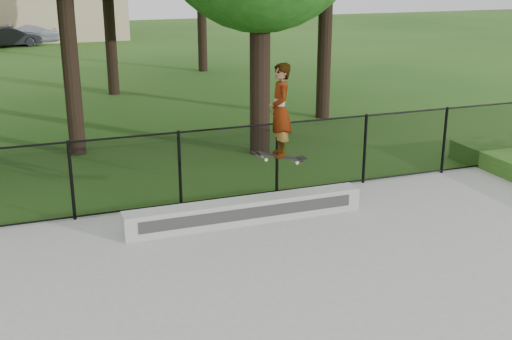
{
  "coord_description": "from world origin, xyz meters",
  "views": [
    {
      "loc": [
        -2.67,
        -5.51,
        4.54
      ],
      "look_at": [
        0.92,
        4.2,
        1.2
      ],
      "focal_mm": 45.0,
      "sensor_mm": 36.0,
      "label": 1
    }
  ],
  "objects_px": {
    "grind_ledge": "(246,211)",
    "car_c": "(45,32)",
    "skater_airborne": "(280,112)",
    "car_b": "(10,37)"
  },
  "relations": [
    {
      "from": "car_b",
      "to": "car_c",
      "type": "bearing_deg",
      "value": -63.83
    },
    {
      "from": "grind_ledge",
      "to": "car_c",
      "type": "bearing_deg",
      "value": 93.51
    },
    {
      "from": "car_c",
      "to": "car_b",
      "type": "bearing_deg",
      "value": 118.95
    },
    {
      "from": "car_b",
      "to": "skater_airborne",
      "type": "xyz_separation_m",
      "value": [
        4.5,
        -29.53,
        1.51
      ]
    },
    {
      "from": "car_b",
      "to": "grind_ledge",
      "type": "bearing_deg",
      "value": 175.95
    },
    {
      "from": "grind_ledge",
      "to": "car_c",
      "type": "relative_size",
      "value": 1.1
    },
    {
      "from": "car_c",
      "to": "skater_airborne",
      "type": "height_order",
      "value": "skater_airborne"
    },
    {
      "from": "car_c",
      "to": "skater_airborne",
      "type": "relative_size",
      "value": 2.18
    },
    {
      "from": "grind_ledge",
      "to": "car_c",
      "type": "xyz_separation_m",
      "value": [
        -1.9,
        31.0,
        0.36
      ]
    },
    {
      "from": "skater_airborne",
      "to": "grind_ledge",
      "type": "bearing_deg",
      "value": 174.7
    }
  ]
}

